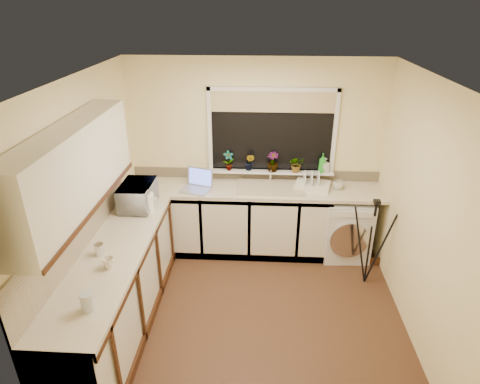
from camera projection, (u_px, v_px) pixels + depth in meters
name	position (u px, v px, depth m)	size (l,w,h in m)	color
floor	(250.00, 310.00, 4.43)	(3.20, 3.20, 0.00)	#503320
ceiling	(254.00, 79.00, 3.38)	(3.20, 3.20, 0.00)	white
wall_back	(255.00, 155.00, 5.25)	(3.20, 3.20, 0.00)	#FFEAAA
wall_front	(244.00, 323.00, 2.55)	(3.20, 3.20, 0.00)	#FFEAAA
wall_left	(88.00, 206.00, 3.99)	(3.00, 3.00, 0.00)	#FFEAAA
wall_right	(423.00, 215.00, 3.82)	(3.00, 3.00, 0.00)	#FFEAAA
base_cabinet_back	(229.00, 220.00, 5.34)	(2.55, 0.60, 0.86)	silver
base_cabinet_left	(118.00, 292.00, 4.04)	(0.54, 2.40, 0.86)	silver
worktop_back	(254.00, 189.00, 5.13)	(3.20, 0.60, 0.04)	beige
worktop_left	(112.00, 254.00, 3.85)	(0.60, 2.40, 0.04)	beige
upper_cabinet	(74.00, 169.00, 3.32)	(0.28, 1.90, 0.70)	silver
splashback_left	(78.00, 230.00, 3.76)	(0.02, 2.40, 0.45)	beige
splashback_back	(255.00, 174.00, 5.35)	(3.20, 0.02, 0.14)	beige
window_glass	(272.00, 132.00, 5.09)	(1.50, 0.02, 1.00)	black
window_blind	(273.00, 102.00, 4.91)	(1.50, 0.02, 0.25)	tan
windowsill	(271.00, 171.00, 5.26)	(1.60, 0.14, 0.03)	white
sink	(270.00, 187.00, 5.11)	(0.82, 0.46, 0.03)	tan
faucet	(271.00, 174.00, 5.22)	(0.03, 0.03, 0.24)	silver
washing_machine	(345.00, 227.00, 5.23)	(0.57, 0.55, 0.81)	silver
laptop	(198.00, 184.00, 5.07)	(0.41, 0.37, 0.25)	#A0A0A7
kettle	(148.00, 203.00, 4.54)	(0.15, 0.15, 0.20)	white
dish_rack	(312.00, 186.00, 5.11)	(0.42, 0.32, 0.06)	#EEE4CF
tripod	(370.00, 243.00, 4.64)	(0.53, 0.53, 1.08)	black
glass_jug	(87.00, 302.00, 3.10)	(0.10, 0.10, 0.15)	#B7BDC2
steel_jar	(99.00, 249.00, 3.77)	(0.08, 0.08, 0.11)	silver
microwave	(138.00, 195.00, 4.61)	(0.51, 0.35, 0.28)	white
plant_a	(229.00, 161.00, 5.20)	(0.14, 0.09, 0.26)	#999999
plant_b	(250.00, 162.00, 5.21)	(0.12, 0.10, 0.22)	#999999
plant_c	(273.00, 162.00, 5.18)	(0.14, 0.14, 0.25)	#999999
plant_d	(297.00, 164.00, 5.17)	(0.19, 0.17, 0.21)	#999999
soap_bottle_green	(322.00, 163.00, 5.15)	(0.10, 0.10, 0.25)	green
soap_bottle_clear	(325.00, 165.00, 5.17)	(0.09, 0.09, 0.19)	#999999
cup_back	(338.00, 185.00, 5.08)	(0.13, 0.13, 0.10)	beige
cup_left	(108.00, 263.00, 3.59)	(0.11, 0.11, 0.10)	beige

